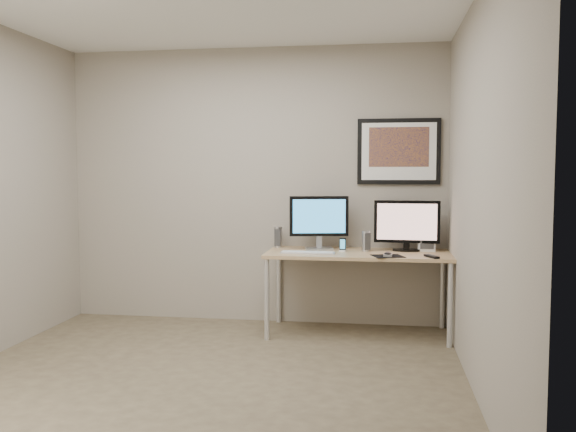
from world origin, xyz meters
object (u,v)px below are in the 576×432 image
object	(u,v)px
framed_art	(399,151)
monitor_large	(319,220)
speaker_left	(278,237)
monitor_tv	(407,224)
desk	(358,259)
fan_unit	(426,238)
phone_dock	(343,245)
speaker_right	(366,241)
keyboard	(308,252)

from	to	relation	value
framed_art	monitor_large	distance (m)	0.97
monitor_large	speaker_left	world-z (taller)	monitor_large
monitor_tv	speaker_left	size ratio (longest dim) A/B	3.00
desk	fan_unit	bearing A→B (deg)	15.53
phone_dock	desk	bearing A→B (deg)	-0.24
speaker_left	speaker_right	world-z (taller)	speaker_left
fan_unit	monitor_tv	bearing A→B (deg)	-169.69
framed_art	speaker_left	xyz separation A→B (m)	(-1.10, -0.10, -0.80)
monitor_large	speaker_right	size ratio (longest dim) A/B	2.94
speaker_right	phone_dock	bearing A→B (deg)	171.73
framed_art	fan_unit	world-z (taller)	framed_art
speaker_right	fan_unit	world-z (taller)	fan_unit
framed_art	phone_dock	xyz separation A→B (m)	(-0.49, -0.31, -0.83)
monitor_large	speaker_left	distance (m)	0.44
monitor_large	desk	bearing A→B (deg)	-30.14
framed_art	monitor_large	world-z (taller)	framed_art
phone_dock	fan_unit	world-z (taller)	fan_unit
keyboard	monitor_tv	bearing A→B (deg)	20.46
keyboard	speaker_left	bearing A→B (deg)	132.29
monitor_tv	speaker_right	world-z (taller)	monitor_tv
monitor_tv	fan_unit	distance (m)	0.22
monitor_tv	speaker_right	bearing A→B (deg)	-169.58
monitor_large	phone_dock	xyz separation A→B (m)	(0.22, -0.10, -0.21)
speaker_right	keyboard	world-z (taller)	speaker_right
framed_art	speaker_right	xyz separation A→B (m)	(-0.28, -0.25, -0.80)
framed_art	monitor_tv	bearing A→B (deg)	-70.30
desk	monitor_tv	xyz separation A→B (m)	(0.42, 0.13, 0.31)
phone_dock	keyboard	size ratio (longest dim) A/B	0.26
speaker_left	fan_unit	size ratio (longest dim) A/B	0.85
speaker_right	speaker_left	bearing A→B (deg)	144.91
phone_dock	framed_art	bearing A→B (deg)	40.23
keyboard	fan_unit	distance (m)	1.08
monitor_tv	monitor_large	bearing A→B (deg)	-176.84
keyboard	fan_unit	xyz separation A→B (m)	(1.03, 0.32, 0.10)
speaker_right	fan_unit	size ratio (longest dim) A/B	0.80
monitor_tv	fan_unit	bearing A→B (deg)	15.39
desk	keyboard	world-z (taller)	keyboard
speaker_left	phone_dock	world-z (taller)	speaker_left
speaker_right	fan_unit	distance (m)	0.54
framed_art	monitor_tv	world-z (taller)	framed_art
monitor_tv	keyboard	xyz separation A→B (m)	(-0.85, -0.28, -0.23)
keyboard	framed_art	bearing A→B (deg)	34.22
desk	keyboard	size ratio (longest dim) A/B	3.40
monitor_large	phone_dock	world-z (taller)	monitor_large
speaker_right	keyboard	xyz separation A→B (m)	(-0.49, -0.23, -0.08)
keyboard	fan_unit	bearing A→B (deg)	19.57
speaker_right	keyboard	size ratio (longest dim) A/B	0.38
monitor_large	keyboard	xyz separation A→B (m)	(-0.07, -0.27, -0.26)
monitor_large	keyboard	size ratio (longest dim) A/B	1.12
desk	speaker_right	bearing A→B (deg)	49.20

